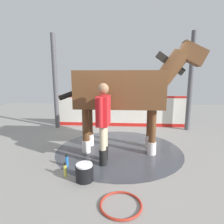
% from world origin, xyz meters
% --- Properties ---
extents(ground_plane, '(16.00, 16.00, 0.02)m').
position_xyz_m(ground_plane, '(0.00, 0.00, -0.01)').
color(ground_plane, gray).
extents(wet_patch, '(3.06, 3.06, 0.00)m').
position_xyz_m(wet_patch, '(0.05, -0.16, 0.00)').
color(wet_patch, '#42444C').
rests_on(wet_patch, ground).
extents(barrier_wall, '(0.10, 4.86, 1.11)m').
position_xyz_m(barrier_wall, '(-2.21, -0.15, 0.52)').
color(barrier_wall, silver).
rests_on(barrier_wall, ground).
extents(roof_post_near, '(0.16, 0.16, 3.20)m').
position_xyz_m(roof_post_near, '(-1.87, 2.12, 1.60)').
color(roof_post_near, '#4C4C51').
rests_on(roof_post_near, ground).
extents(roof_post_far, '(0.16, 0.16, 3.20)m').
position_xyz_m(roof_post_far, '(-1.89, -2.42, 1.60)').
color(roof_post_far, '#4C4C51').
rests_on(roof_post_far, ground).
extents(horse, '(0.85, 3.38, 2.55)m').
position_xyz_m(horse, '(0.05, -0.04, 1.45)').
color(horse, brown).
rests_on(horse, ground).
extents(handler, '(0.67, 0.26, 1.65)m').
position_xyz_m(handler, '(0.79, -0.45, 0.95)').
color(handler, black).
rests_on(handler, ground).
extents(wash_bucket, '(0.31, 0.31, 0.30)m').
position_xyz_m(wash_bucket, '(1.48, -0.71, 0.15)').
color(wash_bucket, black).
rests_on(wash_bucket, ground).
extents(bottle_shampoo, '(0.06, 0.06, 0.27)m').
position_xyz_m(bottle_shampoo, '(1.38, -1.08, 0.12)').
color(bottle_shampoo, '#D8CC4C').
rests_on(bottle_shampoo, ground).
extents(bottle_spray, '(0.06, 0.06, 0.25)m').
position_xyz_m(bottle_spray, '(1.01, -1.17, 0.12)').
color(bottle_spray, blue).
rests_on(bottle_spray, ground).
extents(hose_coil, '(0.60, 0.60, 0.03)m').
position_xyz_m(hose_coil, '(2.09, -0.07, 0.02)').
color(hose_coil, '#B72D1E').
rests_on(hose_coil, ground).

